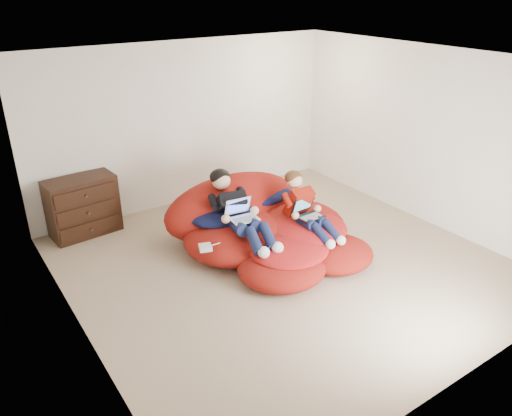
% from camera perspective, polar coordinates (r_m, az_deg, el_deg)
% --- Properties ---
extents(room_shell, '(5.10, 5.10, 2.77)m').
position_cam_1_polar(room_shell, '(6.28, 3.20, -4.65)').
color(room_shell, tan).
rests_on(room_shell, ground).
extents(dresser, '(0.96, 0.56, 0.83)m').
position_cam_1_polar(dresser, '(7.34, -19.19, 0.18)').
color(dresser, black).
rests_on(dresser, ground).
extents(beanbag_pile, '(2.34, 2.36, 0.91)m').
position_cam_1_polar(beanbag_pile, '(6.67, 0.84, -2.13)').
color(beanbag_pile, '#A11A12').
rests_on(beanbag_pile, ground).
extents(cream_pillow, '(0.42, 0.27, 0.27)m').
position_cam_1_polar(cream_pillow, '(6.85, -6.14, 1.60)').
color(cream_pillow, silver).
rests_on(cream_pillow, beanbag_pile).
extents(older_boy, '(0.45, 1.34, 0.73)m').
position_cam_1_polar(older_boy, '(6.29, -2.33, 0.13)').
color(older_boy, black).
rests_on(older_boy, beanbag_pile).
extents(younger_boy, '(0.33, 1.04, 0.73)m').
position_cam_1_polar(younger_boy, '(6.47, 5.63, 0.34)').
color(younger_boy, '#AD200F').
rests_on(younger_boy, beanbag_pile).
extents(laptop_white, '(0.36, 0.35, 0.24)m').
position_cam_1_polar(laptop_white, '(6.21, -1.67, -0.60)').
color(laptop_white, silver).
rests_on(laptop_white, older_boy).
extents(laptop_black, '(0.35, 0.33, 0.24)m').
position_cam_1_polar(laptop_black, '(6.47, 5.88, -0.36)').
color(laptop_black, black).
rests_on(laptop_black, younger_boy).
extents(power_adapter, '(0.18, 0.18, 0.05)m').
position_cam_1_polar(power_adapter, '(5.91, -5.81, -4.51)').
color(power_adapter, silver).
rests_on(power_adapter, beanbag_pile).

